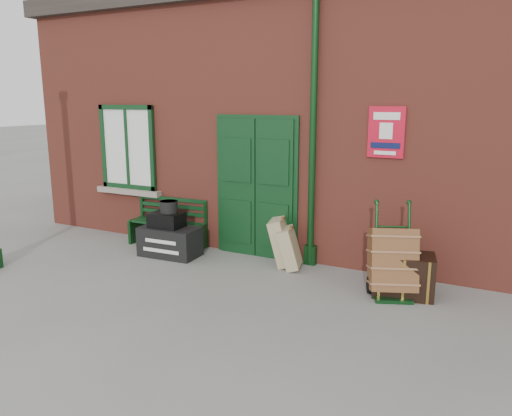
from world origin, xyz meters
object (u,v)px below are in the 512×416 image
Objects in this scene: houdini_trunk at (170,242)px; dark_trunk at (403,275)px; bench at (169,221)px; porter_trolley at (392,261)px.

dark_trunk is at bearing -2.77° from houdini_trunk.
bench is 1.17× the size of porter_trolley.
houdini_trunk is 0.79× the size of porter_trolley.
houdini_trunk is 3.70m from dark_trunk.
dark_trunk reaches higher than houdini_trunk.
porter_trolley reaches higher than bench.
houdini_trunk is 3.57m from porter_trolley.
dark_trunk is (4.09, -0.49, -0.15)m from bench.
porter_trolley is at bearing -11.80° from bench.
houdini_trunk is at bearing 168.72° from dark_trunk.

